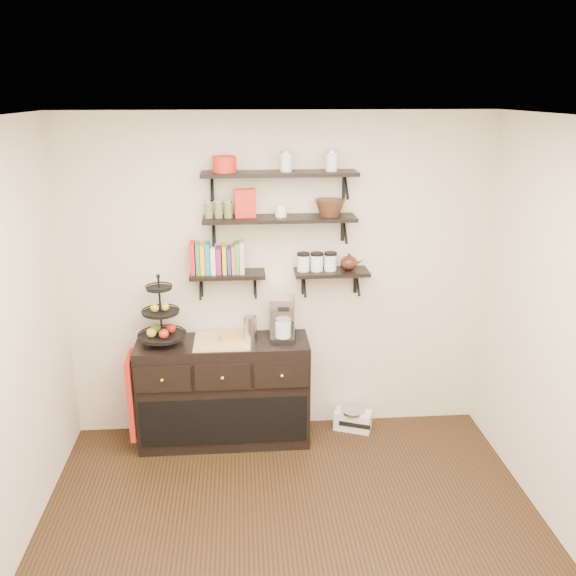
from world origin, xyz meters
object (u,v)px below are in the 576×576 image
(fruit_stand, at_px, (162,321))
(sideboard, at_px, (224,391))
(radio, at_px, (353,419))
(coffee_maker, at_px, (283,319))

(fruit_stand, bearing_deg, sideboard, -0.52)
(sideboard, xyz_separation_m, radio, (1.11, 0.07, -0.36))
(radio, bearing_deg, coffee_maker, -154.43)
(coffee_maker, relative_size, radio, 1.04)
(sideboard, xyz_separation_m, fruit_stand, (-0.47, 0.00, 0.64))
(fruit_stand, bearing_deg, radio, 2.47)
(radio, bearing_deg, sideboard, -155.09)
(fruit_stand, relative_size, coffee_maker, 1.51)
(coffee_maker, height_order, radio, coffee_maker)
(sideboard, relative_size, coffee_maker, 3.80)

